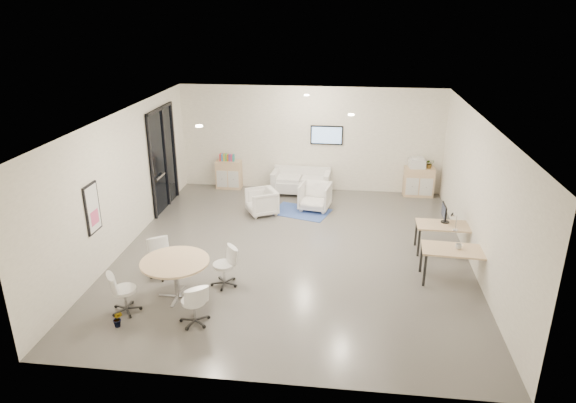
% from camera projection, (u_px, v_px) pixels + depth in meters
% --- Properties ---
extents(room_shell, '(9.60, 10.60, 4.80)m').
position_uv_depth(room_shell, '(294.00, 188.00, 11.49)').
color(room_shell, '#5E5A55').
rests_on(room_shell, ground).
extents(glass_door, '(0.09, 1.90, 2.85)m').
position_uv_depth(glass_door, '(163.00, 156.00, 14.29)').
color(glass_door, black).
rests_on(glass_door, room_shell).
extents(artwork, '(0.05, 0.54, 1.04)m').
position_uv_depth(artwork, '(92.00, 209.00, 10.47)').
color(artwork, black).
rests_on(artwork, room_shell).
extents(wall_tv, '(0.98, 0.06, 0.58)m').
position_uv_depth(wall_tv, '(327.00, 135.00, 15.51)').
color(wall_tv, black).
rests_on(wall_tv, room_shell).
extents(ceiling_spots, '(3.14, 4.14, 0.03)m').
position_uv_depth(ceiling_spots, '(290.00, 110.00, 11.72)').
color(ceiling_spots, '#FFEAC6').
rests_on(ceiling_spots, room_shell).
extents(sideboard_left, '(0.79, 0.41, 0.88)m').
position_uv_depth(sideboard_left, '(229.00, 175.00, 16.15)').
color(sideboard_left, tan).
rests_on(sideboard_left, room_shell).
extents(sideboard_right, '(0.89, 0.43, 0.89)m').
position_uv_depth(sideboard_right, '(419.00, 182.00, 15.48)').
color(sideboard_right, tan).
rests_on(sideboard_right, room_shell).
extents(books, '(0.46, 0.14, 0.22)m').
position_uv_depth(books, '(227.00, 158.00, 15.95)').
color(books, red).
rests_on(books, sideboard_left).
extents(printer, '(0.49, 0.42, 0.32)m').
position_uv_depth(printer, '(417.00, 163.00, 15.28)').
color(printer, white).
rests_on(printer, sideboard_right).
extents(loveseat, '(1.78, 0.96, 0.65)m').
position_uv_depth(loveseat, '(301.00, 182.00, 15.72)').
color(loveseat, silver).
rests_on(loveseat, room_shell).
extents(blue_rug, '(1.78, 1.44, 0.01)m').
position_uv_depth(blue_rug, '(301.00, 212.00, 14.40)').
color(blue_rug, '#304D93').
rests_on(blue_rug, room_shell).
extents(armchair_left, '(0.98, 1.00, 0.77)m').
position_uv_depth(armchair_left, '(262.00, 201.00, 14.14)').
color(armchair_left, silver).
rests_on(armchair_left, room_shell).
extents(armchair_right, '(0.93, 0.89, 0.84)m').
position_uv_depth(armchair_right, '(315.00, 195.00, 14.44)').
color(armchair_right, silver).
rests_on(armchair_right, room_shell).
extents(desk_rear, '(1.34, 0.69, 0.69)m').
position_uv_depth(desk_rear, '(446.00, 228.00, 11.85)').
color(desk_rear, tan).
rests_on(desk_rear, room_shell).
extents(desk_front, '(1.44, 0.79, 0.73)m').
position_uv_depth(desk_front, '(456.00, 252.00, 10.59)').
color(desk_front, tan).
rests_on(desk_front, room_shell).
extents(monitor, '(0.20, 0.50, 0.44)m').
position_uv_depth(monitor, '(444.00, 213.00, 11.88)').
color(monitor, black).
rests_on(monitor, desk_rear).
extents(round_table, '(1.33, 1.33, 0.81)m').
position_uv_depth(round_table, '(175.00, 265.00, 9.93)').
color(round_table, tan).
rests_on(round_table, room_shell).
extents(meeting_chairs, '(2.42, 2.42, 0.82)m').
position_uv_depth(meeting_chairs, '(176.00, 279.00, 10.05)').
color(meeting_chairs, white).
rests_on(meeting_chairs, room_shell).
extents(plant_cabinet, '(0.28, 0.31, 0.22)m').
position_uv_depth(plant_cabinet, '(430.00, 165.00, 15.22)').
color(plant_cabinet, '#3F7F3F').
rests_on(plant_cabinet, sideboard_right).
extents(plant_floor, '(0.21, 0.34, 0.14)m').
position_uv_depth(plant_floor, '(118.00, 323.00, 9.24)').
color(plant_floor, '#3F7F3F').
rests_on(plant_floor, room_shell).
extents(cup, '(0.16, 0.15, 0.13)m').
position_uv_depth(cup, '(459.00, 246.00, 10.56)').
color(cup, white).
rests_on(cup, desk_front).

